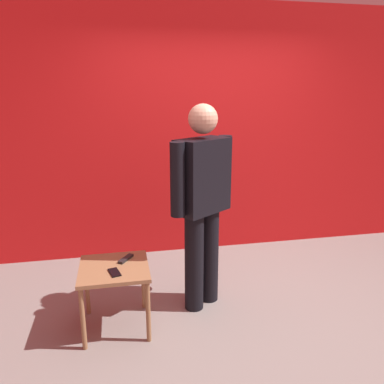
# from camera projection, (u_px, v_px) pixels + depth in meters

# --- Properties ---
(ground_plane) EXTENTS (12.00, 12.00, 0.00)m
(ground_plane) POSITION_uv_depth(u_px,v_px,m) (250.00, 323.00, 3.14)
(ground_plane) COLOR gray
(back_wall_red) EXTENTS (5.48, 0.12, 2.79)m
(back_wall_red) POSITION_uv_depth(u_px,v_px,m) (205.00, 132.00, 4.33)
(back_wall_red) COLOR red
(back_wall_red) RESTS_ON ground_plane
(standing_person) EXTENTS (0.63, 0.49, 1.76)m
(standing_person) POSITION_uv_depth(u_px,v_px,m) (202.00, 198.00, 3.18)
(standing_person) COLOR black
(standing_person) RESTS_ON ground_plane
(side_table) EXTENTS (0.54, 0.54, 0.53)m
(side_table) POSITION_uv_depth(u_px,v_px,m) (114.00, 276.00, 2.98)
(side_table) COLOR olive
(side_table) RESTS_ON ground_plane
(cell_phone) EXTENTS (0.11, 0.16, 0.01)m
(cell_phone) POSITION_uv_depth(u_px,v_px,m) (114.00, 272.00, 2.85)
(cell_phone) COLOR black
(cell_phone) RESTS_ON side_table
(tv_remote) EXTENTS (0.13, 0.16, 0.02)m
(tv_remote) POSITION_uv_depth(u_px,v_px,m) (126.00, 259.00, 3.07)
(tv_remote) COLOR black
(tv_remote) RESTS_ON side_table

